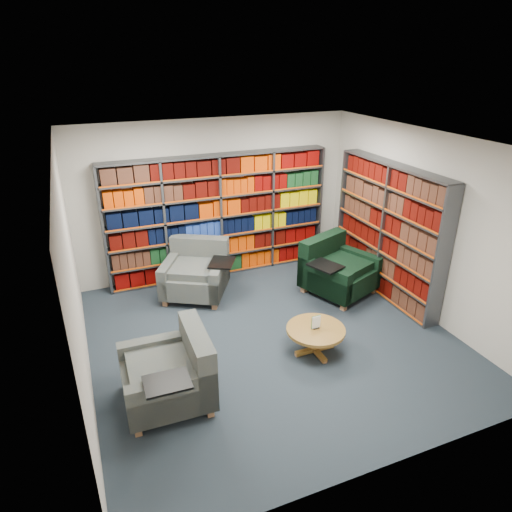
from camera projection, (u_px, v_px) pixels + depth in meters
name	position (u px, v px, depth m)	size (l,w,h in m)	color
room_shell	(273.00, 249.00, 6.07)	(5.02, 5.02, 2.82)	#1B252E
bookshelf_back	(219.00, 217.00, 8.17)	(4.00, 0.28, 2.20)	#47494F
bookshelf_right	(387.00, 231.00, 7.50)	(0.28, 2.50, 2.20)	#47494F
chair_teal_left	(197.00, 273.00, 7.74)	(1.36, 1.36, 0.91)	#0E1F36
chair_green_right	(335.00, 271.00, 7.80)	(1.37, 1.32, 0.93)	black
chair_teal_front	(175.00, 375.00, 5.31)	(1.01, 1.17, 0.90)	#0E1F36
coffee_table	(316.00, 333.00, 6.20)	(0.80, 0.80, 0.56)	olive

